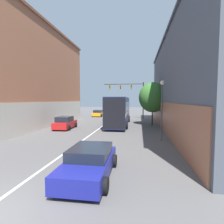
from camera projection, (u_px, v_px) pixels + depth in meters
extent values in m
cube|color=silver|center=(99.00, 128.00, 21.18)|extent=(0.14, 44.90, 0.01)
cube|color=#A86647|center=(21.00, 78.00, 24.04)|extent=(9.85, 20.53, 13.09)
cube|color=beige|center=(55.00, 114.00, 23.63)|extent=(0.24, 20.12, 3.20)
cube|color=brown|center=(19.00, 30.00, 23.59)|extent=(10.24, 20.74, 0.30)
cube|color=#4C515B|center=(199.00, 83.00, 19.02)|extent=(7.34, 27.40, 10.57)
cube|color=#A86647|center=(164.00, 116.00, 19.83)|extent=(0.24, 26.85, 3.20)
cube|color=#393D44|center=(200.00, 35.00, 18.67)|extent=(7.63, 27.68, 0.30)
cube|color=navy|center=(119.00, 110.00, 24.14)|extent=(2.68, 11.22, 3.58)
cube|color=black|center=(119.00, 106.00, 24.10)|extent=(2.72, 11.00, 1.15)
cube|color=beige|center=(119.00, 112.00, 24.16)|extent=(2.71, 11.11, 0.36)
cube|color=black|center=(114.00, 114.00, 18.64)|extent=(2.40, 0.11, 3.44)
cylinder|color=black|center=(113.00, 119.00, 27.84)|extent=(0.32, 1.01, 1.00)
cylinder|color=black|center=(129.00, 119.00, 27.51)|extent=(0.32, 1.01, 1.00)
cylinder|color=black|center=(106.00, 125.00, 20.99)|extent=(0.32, 1.01, 1.00)
cylinder|color=black|center=(127.00, 125.00, 20.66)|extent=(0.32, 1.01, 1.00)
cube|color=navy|center=(89.00, 166.00, 7.87)|extent=(1.94, 4.30, 0.67)
cube|color=black|center=(91.00, 152.00, 8.09)|extent=(1.76, 2.25, 0.47)
cylinder|color=black|center=(78.00, 159.00, 9.33)|extent=(0.23, 0.63, 0.63)
cylinder|color=black|center=(114.00, 161.00, 9.06)|extent=(0.23, 0.63, 0.63)
cylinder|color=black|center=(55.00, 182.00, 6.72)|extent=(0.23, 0.63, 0.63)
cylinder|color=black|center=(105.00, 185.00, 6.44)|extent=(0.23, 0.63, 0.63)
cube|color=red|center=(65.00, 124.00, 21.00)|extent=(1.92, 3.95, 0.73)
cube|color=black|center=(65.00, 119.00, 20.76)|extent=(1.69, 2.09, 0.61)
cylinder|color=black|center=(62.00, 125.00, 22.30)|extent=(0.25, 0.61, 0.60)
cylinder|color=black|center=(76.00, 125.00, 22.11)|extent=(0.25, 0.61, 0.60)
cylinder|color=black|center=(54.00, 128.00, 19.92)|extent=(0.25, 0.61, 0.60)
cylinder|color=black|center=(69.00, 128.00, 19.73)|extent=(0.25, 0.61, 0.60)
cube|color=orange|center=(98.00, 114.00, 36.88)|extent=(1.90, 3.86, 0.65)
cube|color=black|center=(98.00, 111.00, 36.65)|extent=(1.71, 2.02, 0.54)
cylinder|color=black|center=(96.00, 114.00, 38.22)|extent=(0.23, 0.60, 0.60)
cylinder|color=black|center=(104.00, 115.00, 37.89)|extent=(0.23, 0.60, 0.60)
cylinder|color=black|center=(92.00, 115.00, 35.90)|extent=(0.23, 0.60, 0.60)
cylinder|color=black|center=(101.00, 115.00, 35.56)|extent=(0.23, 0.60, 0.60)
cylinder|color=black|center=(143.00, 100.00, 32.37)|extent=(0.18, 0.18, 6.73)
cylinder|color=black|center=(123.00, 84.00, 32.73)|extent=(7.38, 0.12, 0.12)
cube|color=#9E8419|center=(131.00, 87.00, 32.54)|extent=(0.28, 0.24, 0.80)
sphere|color=black|center=(131.00, 85.00, 32.37)|extent=(0.18, 0.18, 0.18)
sphere|color=black|center=(131.00, 87.00, 32.39)|extent=(0.18, 0.18, 0.18)
sphere|color=green|center=(131.00, 88.00, 32.41)|extent=(0.18, 0.18, 0.18)
cube|color=#9E8419|center=(121.00, 87.00, 32.85)|extent=(0.28, 0.24, 0.80)
sphere|color=red|center=(120.00, 86.00, 32.69)|extent=(0.18, 0.18, 0.18)
sphere|color=black|center=(120.00, 87.00, 32.70)|extent=(0.18, 0.18, 0.18)
sphere|color=black|center=(120.00, 88.00, 32.72)|extent=(0.18, 0.18, 0.18)
cube|color=#9E8419|center=(110.00, 87.00, 33.17)|extent=(0.28, 0.24, 0.80)
sphere|color=black|center=(110.00, 86.00, 33.00)|extent=(0.18, 0.18, 0.18)
sphere|color=black|center=(110.00, 87.00, 33.02)|extent=(0.18, 0.18, 0.18)
sphere|color=green|center=(110.00, 88.00, 33.03)|extent=(0.18, 0.18, 0.18)
cone|color=#47474C|center=(161.00, 140.00, 14.80)|extent=(0.26, 0.26, 0.20)
cylinder|color=#47474C|center=(162.00, 113.00, 14.65)|extent=(0.10, 0.10, 4.77)
sphere|color=#EFE5CC|center=(162.00, 83.00, 14.47)|extent=(0.36, 0.36, 0.36)
cylinder|color=#3D2D1E|center=(152.00, 117.00, 23.95)|extent=(0.18, 0.18, 2.24)
ellipsoid|color=#38702D|center=(153.00, 97.00, 23.76)|extent=(3.73, 3.36, 4.10)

